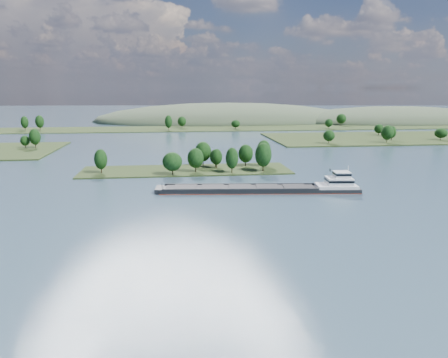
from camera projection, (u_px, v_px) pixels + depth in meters
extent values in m
plane|color=#324758|center=(192.00, 202.00, 152.70)|extent=(1800.00, 1800.00, 0.00)
cube|color=#243316|center=(186.00, 171.00, 211.02)|extent=(100.00, 30.00, 1.20)
cylinder|color=black|center=(232.00, 169.00, 202.89)|extent=(0.50, 0.50, 3.87)
ellipsoid|color=black|center=(232.00, 158.00, 201.88)|extent=(5.98, 5.98, 9.96)
cylinder|color=black|center=(203.00, 161.00, 222.32)|extent=(0.50, 0.50, 3.97)
ellipsoid|color=black|center=(203.00, 152.00, 221.29)|extent=(8.41, 8.41, 10.22)
cylinder|color=black|center=(196.00, 168.00, 205.14)|extent=(0.50, 0.50, 3.68)
ellipsoid|color=black|center=(196.00, 158.00, 204.18)|extent=(7.70, 7.70, 9.47)
cylinder|color=black|center=(215.00, 164.00, 217.80)|extent=(0.50, 0.50, 2.91)
ellipsoid|color=black|center=(215.00, 157.00, 217.04)|extent=(5.54, 5.54, 7.49)
cylinder|color=black|center=(173.00, 171.00, 198.50)|extent=(0.50, 0.50, 3.37)
ellipsoid|color=black|center=(172.00, 162.00, 197.62)|extent=(9.00, 9.00, 8.66)
cylinder|color=black|center=(101.00, 169.00, 202.11)|extent=(0.50, 0.50, 3.66)
ellipsoid|color=black|center=(101.00, 159.00, 201.16)|extent=(6.11, 6.11, 9.42)
cylinder|color=black|center=(217.00, 165.00, 215.23)|extent=(0.50, 0.50, 3.10)
ellipsoid|color=black|center=(217.00, 157.00, 214.42)|extent=(5.64, 5.64, 7.98)
cylinder|color=black|center=(263.00, 162.00, 220.63)|extent=(0.50, 0.50, 4.30)
ellipsoid|color=black|center=(264.00, 151.00, 219.52)|extent=(7.35, 7.35, 11.05)
cylinder|color=black|center=(263.00, 167.00, 206.39)|extent=(0.50, 0.50, 4.45)
ellipsoid|color=black|center=(263.00, 155.00, 205.23)|extent=(7.97, 7.97, 11.45)
cylinder|color=black|center=(246.00, 163.00, 219.95)|extent=(0.50, 0.50, 3.61)
ellipsoid|color=black|center=(246.00, 154.00, 219.01)|extent=(7.49, 7.49, 9.29)
cylinder|color=black|center=(36.00, 145.00, 285.38)|extent=(0.50, 0.50, 4.11)
ellipsoid|color=black|center=(35.00, 137.00, 284.32)|extent=(7.31, 7.31, 10.57)
cylinder|color=black|center=(25.00, 146.00, 286.21)|extent=(0.50, 0.50, 2.63)
ellipsoid|color=black|center=(25.00, 141.00, 285.53)|extent=(5.98, 5.98, 6.76)
cylinder|color=black|center=(329.00, 141.00, 308.92)|extent=(0.50, 0.50, 3.12)
ellipsoid|color=black|center=(329.00, 136.00, 308.11)|extent=(8.19, 8.19, 8.02)
cylinder|color=black|center=(441.00, 138.00, 329.68)|extent=(0.50, 0.50, 2.91)
ellipsoid|color=black|center=(441.00, 133.00, 328.92)|extent=(9.51, 9.51, 7.49)
cylinder|color=black|center=(387.00, 140.00, 312.81)|extent=(0.50, 0.50, 4.12)
ellipsoid|color=black|center=(387.00, 132.00, 311.74)|extent=(8.76, 8.76, 10.59)
cylinder|color=black|center=(392.00, 138.00, 327.06)|extent=(0.50, 0.50, 3.47)
ellipsoid|color=black|center=(392.00, 132.00, 326.16)|extent=(6.19, 6.19, 8.92)
cylinder|color=black|center=(379.00, 133.00, 363.06)|extent=(0.50, 0.50, 3.02)
ellipsoid|color=black|center=(379.00, 129.00, 362.27)|extent=(7.78, 7.78, 7.77)
cube|color=#243316|center=(179.00, 129.00, 424.88)|extent=(900.00, 60.00, 1.20)
cylinder|color=black|center=(25.00, 128.00, 404.76)|extent=(0.50, 0.50, 4.36)
ellipsoid|color=black|center=(25.00, 122.00, 403.63)|extent=(6.88, 6.88, 11.21)
cylinder|color=black|center=(329.00, 127.00, 424.14)|extent=(0.50, 0.50, 3.12)
ellipsoid|color=black|center=(329.00, 123.00, 423.33)|extent=(7.43, 7.43, 8.02)
cylinder|color=black|center=(182.00, 126.00, 429.91)|extent=(0.50, 0.50, 3.73)
ellipsoid|color=black|center=(182.00, 121.00, 428.94)|extent=(8.34, 8.34, 9.60)
cylinder|color=black|center=(341.00, 124.00, 458.29)|extent=(0.50, 0.50, 4.04)
ellipsoid|color=black|center=(341.00, 119.00, 457.24)|extent=(10.18, 10.18, 10.38)
cylinder|color=black|center=(40.00, 128.00, 406.78)|extent=(0.50, 0.50, 4.56)
ellipsoid|color=black|center=(40.00, 122.00, 405.59)|extent=(7.91, 7.91, 11.73)
cylinder|color=black|center=(236.00, 127.00, 420.16)|extent=(0.50, 0.50, 2.83)
ellipsoid|color=black|center=(236.00, 124.00, 419.43)|extent=(8.49, 8.49, 7.28)
cylinder|color=black|center=(169.00, 128.00, 405.40)|extent=(0.50, 0.50, 4.60)
ellipsoid|color=black|center=(169.00, 122.00, 404.21)|extent=(6.80, 6.80, 11.82)
ellipsoid|color=#3B4A33|center=(395.00, 121.00, 522.84)|extent=(260.00, 140.00, 36.00)
ellipsoid|color=#3B4A33|center=(227.00, 121.00, 528.99)|extent=(320.00, 160.00, 44.00)
cube|color=black|center=(260.00, 190.00, 168.74)|extent=(77.03, 17.06, 2.10)
cube|color=maroon|center=(260.00, 191.00, 168.82)|extent=(77.24, 17.27, 0.24)
cube|color=black|center=(240.00, 184.00, 172.90)|extent=(59.01, 6.23, 0.76)
cube|color=black|center=(241.00, 190.00, 163.74)|extent=(59.01, 6.23, 0.76)
cube|color=black|center=(240.00, 187.00, 168.35)|extent=(57.92, 14.23, 0.29)
cube|color=black|center=(186.00, 187.00, 167.90)|extent=(9.33, 8.65, 0.33)
cube|color=black|center=(213.00, 187.00, 168.10)|extent=(9.33, 8.65, 0.33)
cube|color=black|center=(240.00, 187.00, 168.29)|extent=(9.33, 8.65, 0.33)
cube|color=black|center=(267.00, 187.00, 168.49)|extent=(9.33, 8.65, 0.33)
cube|color=black|center=(294.00, 186.00, 168.68)|extent=(9.33, 8.65, 0.33)
cube|color=black|center=(160.00, 190.00, 167.94)|extent=(3.70, 8.84, 1.91)
cylinder|color=black|center=(162.00, 186.00, 167.69)|extent=(0.25, 0.25, 2.10)
cube|color=white|center=(336.00, 186.00, 168.95)|extent=(16.12, 10.64, 1.15)
cube|color=white|center=(339.00, 181.00, 168.58)|extent=(10.27, 8.55, 2.87)
cube|color=black|center=(339.00, 180.00, 168.50)|extent=(10.48, 8.76, 0.86)
cube|color=white|center=(342.00, 175.00, 168.09)|extent=(6.27, 6.27, 2.10)
cube|color=black|center=(342.00, 174.00, 168.01)|extent=(6.48, 6.48, 0.76)
cube|color=white|center=(342.00, 172.00, 167.85)|extent=(6.69, 6.69, 0.19)
cylinder|color=white|center=(348.00, 169.00, 167.66)|extent=(0.21, 0.21, 2.49)
cylinder|color=black|center=(330.00, 170.00, 170.55)|extent=(0.52, 0.52, 1.15)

